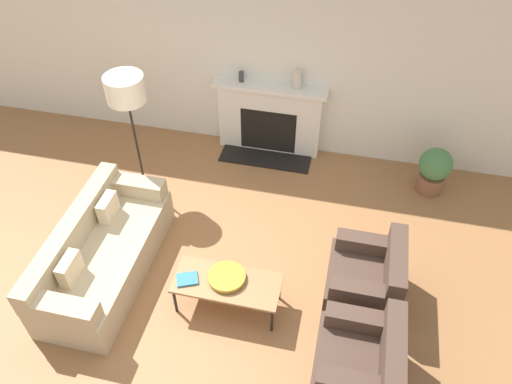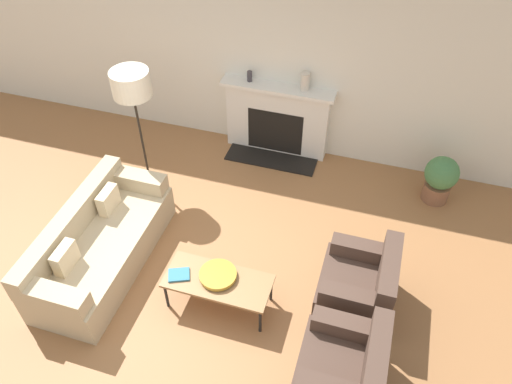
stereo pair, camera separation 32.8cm
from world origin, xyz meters
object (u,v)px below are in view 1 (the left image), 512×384
(book, at_px, (187,279))
(coffee_table, at_px, (227,284))
(fireplace, at_px, (269,119))
(mantel_vase_left, at_px, (241,77))
(floor_lamp, at_px, (126,94))
(mantel_vase_center_left, at_px, (297,80))
(armchair_far, at_px, (367,278))
(potted_plant, at_px, (434,169))
(bowl, at_px, (227,277))
(armchair_near, at_px, (360,362))
(couch, at_px, (102,254))

(book, bearing_deg, coffee_table, -14.84)
(fireplace, distance_m, mantel_vase_left, 0.75)
(fireplace, bearing_deg, mantel_vase_left, 177.90)
(fireplace, bearing_deg, book, -95.62)
(coffee_table, distance_m, floor_lamp, 2.51)
(fireplace, distance_m, mantel_vase_center_left, 0.77)
(armchair_far, xyz_separation_m, potted_plant, (0.74, 1.94, 0.07))
(potted_plant, bearing_deg, bowl, -132.94)
(fireplace, relative_size, bowl, 3.98)
(mantel_vase_center_left, bearing_deg, potted_plant, -12.13)
(book, relative_size, floor_lamp, 0.16)
(armchair_near, distance_m, armchair_far, 0.99)
(floor_lamp, bearing_deg, armchair_near, -34.62)
(book, bearing_deg, mantel_vase_center_left, 53.91)
(couch, distance_m, floor_lamp, 1.87)
(fireplace, bearing_deg, coffee_table, -87.29)
(bowl, height_order, mantel_vase_center_left, mantel_vase_center_left)
(armchair_far, relative_size, potted_plant, 1.26)
(potted_plant, bearing_deg, armchair_far, -110.94)
(fireplace, relative_size, armchair_far, 1.88)
(armchair_far, bearing_deg, floor_lamp, -110.11)
(book, relative_size, mantel_vase_left, 1.85)
(couch, height_order, mantel_vase_left, mantel_vase_left)
(couch, height_order, book, couch)
(coffee_table, height_order, mantel_vase_center_left, mantel_vase_center_left)
(couch, distance_m, bowl, 1.50)
(armchair_near, bearing_deg, potted_plant, 165.77)
(bowl, relative_size, potted_plant, 0.59)
(coffee_table, distance_m, mantel_vase_center_left, 2.94)
(coffee_table, bearing_deg, book, -171.35)
(bowl, relative_size, mantel_vase_center_left, 1.58)
(mantel_vase_center_left, height_order, potted_plant, mantel_vase_center_left)
(floor_lamp, xyz_separation_m, mantel_vase_left, (1.07, 1.24, -0.34))
(mantel_vase_left, distance_m, mantel_vase_center_left, 0.77)
(bowl, bearing_deg, mantel_vase_center_left, 85.00)
(armchair_far, bearing_deg, couch, -83.81)
(couch, relative_size, coffee_table, 1.78)
(mantel_vase_center_left, bearing_deg, fireplace, -177.64)
(couch, relative_size, mantel_vase_left, 13.72)
(fireplace, relative_size, coffee_table, 1.40)
(armchair_near, height_order, armchair_far, same)
(fireplace, bearing_deg, floor_lamp, -140.25)
(potted_plant, bearing_deg, book, -136.50)
(bowl, distance_m, potted_plant, 3.22)
(couch, relative_size, mantel_vase_center_left, 8.01)
(mantel_vase_left, height_order, potted_plant, mantel_vase_left)
(fireplace, distance_m, armchair_near, 3.69)
(fireplace, distance_m, potted_plant, 2.35)
(armchair_far, relative_size, book, 3.11)
(couch, bearing_deg, coffee_table, -95.30)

